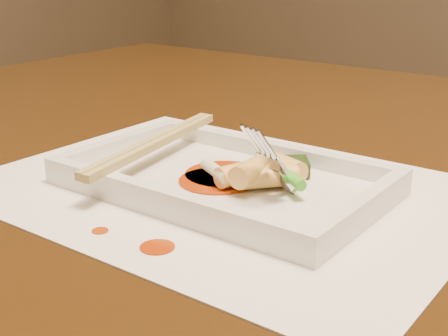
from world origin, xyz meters
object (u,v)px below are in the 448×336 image
Objects in this scene: plate_base at (224,184)px; chopstick_a at (151,142)px; fork at (313,100)px; table at (343,244)px; placemat at (224,189)px.

chopstick_a is at bearing 180.00° from plate_base.
chopstick_a is 0.16m from fork.
table is 0.23m from fork.
chopstick_a is at bearing -173.25° from fork.
table is 6.86× the size of chopstick_a.
placemat is at bearing 0.00° from chopstick_a.
placemat reaches higher than table.
plate_base is (0.00, 0.00, 0.00)m from placemat.
placemat is 2.86× the size of fork.
chopstick_a reaches higher than table.
table is 0.19m from placemat.
chopstick_a is (-0.12, -0.16, 0.13)m from table.
chopstick_a is (-0.08, 0.00, 0.03)m from placemat.
placemat is 1.54× the size of plate_base.
plate_base is at bearing 0.00° from placemat.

